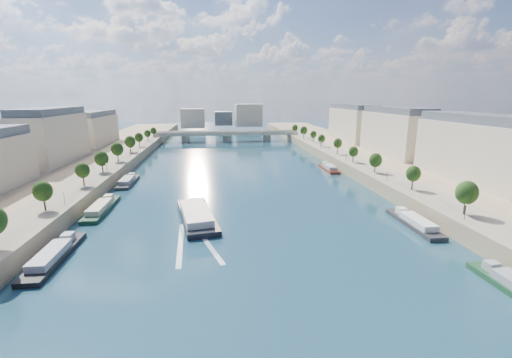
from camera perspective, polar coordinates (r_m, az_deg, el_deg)
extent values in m
plane|color=#0D2939|center=(134.41, -2.66, -1.58)|extent=(700.00, 700.00, 0.00)
cube|color=#9E8460|center=(147.50, -31.81, -1.29)|extent=(44.00, 520.00, 5.00)
cube|color=#9E8460|center=(156.20, 24.69, 0.28)|extent=(44.00, 520.00, 5.00)
cube|color=gray|center=(141.19, -26.43, -0.17)|extent=(14.00, 520.00, 0.10)
cube|color=gray|center=(148.41, 19.84, 1.09)|extent=(14.00, 520.00, 0.10)
cylinder|color=#382B1E|center=(109.56, -31.30, -3.46)|extent=(0.50, 0.50, 3.82)
ellipsoid|color=#193311|center=(108.67, -31.54, -1.64)|extent=(4.80, 4.80, 5.52)
cylinder|color=#382B1E|center=(130.96, -27.10, -0.40)|extent=(0.50, 0.50, 3.82)
ellipsoid|color=#193311|center=(130.22, -27.27, 1.13)|extent=(4.80, 4.80, 5.52)
cylinder|color=#382B1E|center=(153.14, -24.10, 1.78)|extent=(0.50, 0.50, 3.82)
ellipsoid|color=#193311|center=(152.51, -24.24, 3.10)|extent=(4.80, 4.80, 5.52)
cylinder|color=#382B1E|center=(175.80, -21.87, 3.41)|extent=(0.50, 0.50, 3.82)
ellipsoid|color=#193311|center=(175.25, -21.97, 4.56)|extent=(4.80, 4.80, 5.52)
cylinder|color=#382B1E|center=(198.78, -20.14, 4.66)|extent=(0.50, 0.50, 3.82)
ellipsoid|color=#193311|center=(198.29, -20.22, 5.68)|extent=(4.80, 4.80, 5.52)
cylinder|color=#382B1E|center=(221.97, -18.76, 5.64)|extent=(0.50, 0.50, 3.82)
ellipsoid|color=#193311|center=(221.53, -18.84, 6.56)|extent=(4.80, 4.80, 5.52)
cylinder|color=#382B1E|center=(245.31, -17.65, 6.44)|extent=(0.50, 0.50, 3.82)
ellipsoid|color=#193311|center=(244.92, -17.71, 7.27)|extent=(4.80, 4.80, 5.52)
cylinder|color=#382B1E|center=(268.77, -16.72, 7.09)|extent=(0.50, 0.50, 3.82)
ellipsoid|color=#193311|center=(268.41, -16.78, 7.85)|extent=(4.80, 4.80, 5.52)
cylinder|color=#382B1E|center=(105.95, 30.91, -3.94)|extent=(0.50, 0.50, 3.82)
ellipsoid|color=#193311|center=(105.04, 31.15, -2.07)|extent=(4.80, 4.80, 5.52)
cylinder|color=#382B1E|center=(124.93, 24.33, -0.73)|extent=(0.50, 0.50, 3.82)
ellipsoid|color=#193311|center=(124.15, 24.49, 0.87)|extent=(4.80, 4.80, 5.52)
cylinder|color=#382B1E|center=(145.40, 19.54, 1.61)|extent=(0.50, 0.50, 3.82)
ellipsoid|color=#193311|center=(144.73, 19.65, 3.00)|extent=(4.80, 4.80, 5.52)
cylinder|color=#382B1E|center=(166.81, 15.95, 3.36)|extent=(0.50, 0.50, 3.82)
ellipsoid|color=#193311|center=(166.23, 16.03, 4.58)|extent=(4.80, 4.80, 5.52)
cylinder|color=#382B1E|center=(188.85, 13.18, 4.70)|extent=(0.50, 0.50, 3.82)
ellipsoid|color=#193311|center=(188.34, 13.24, 5.78)|extent=(4.80, 4.80, 5.52)
cylinder|color=#382B1E|center=(211.31, 10.99, 5.74)|extent=(0.50, 0.50, 3.82)
ellipsoid|color=#193311|center=(210.85, 11.03, 6.71)|extent=(4.80, 4.80, 5.52)
cylinder|color=#382B1E|center=(234.08, 9.21, 6.58)|extent=(0.50, 0.50, 3.82)
ellipsoid|color=#193311|center=(233.67, 9.24, 7.46)|extent=(4.80, 4.80, 5.52)
cylinder|color=#382B1E|center=(257.08, 7.75, 7.27)|extent=(0.50, 0.50, 3.82)
ellipsoid|color=#193311|center=(256.70, 7.77, 8.06)|extent=(4.80, 4.80, 5.52)
cylinder|color=#382B1E|center=(280.24, 6.52, 7.84)|extent=(0.50, 0.50, 3.82)
ellipsoid|color=#193311|center=(279.89, 6.54, 8.57)|extent=(4.80, 4.80, 5.52)
cylinder|color=black|center=(112.04, -29.33, -2.81)|extent=(0.14, 0.14, 4.00)
sphere|color=#FFE5B2|center=(111.52, -29.45, -1.78)|extent=(0.36, 0.36, 0.36)
cylinder|color=black|center=(148.64, -23.63, 1.53)|extent=(0.14, 0.14, 4.00)
sphere|color=#FFE5B2|center=(148.25, -23.71, 2.33)|extent=(0.36, 0.36, 0.36)
cylinder|color=black|center=(186.65, -20.21, 4.13)|extent=(0.14, 0.14, 4.00)
sphere|color=#FFE5B2|center=(186.34, -20.26, 4.77)|extent=(0.36, 0.36, 0.36)
cylinder|color=black|center=(225.34, -17.94, 5.84)|extent=(0.14, 0.14, 4.00)
sphere|color=#FFE5B2|center=(225.09, -17.98, 6.37)|extent=(0.36, 0.36, 0.36)
cylinder|color=black|center=(100.69, 31.49, -4.81)|extent=(0.14, 0.14, 4.00)
sphere|color=#FFE5B2|center=(100.12, 31.64, -3.67)|extent=(0.36, 0.36, 0.36)
cylinder|color=black|center=(132.97, 21.01, 0.44)|extent=(0.14, 0.14, 4.00)
sphere|color=#FFE5B2|center=(132.53, 21.09, 1.33)|extent=(0.36, 0.36, 0.36)
cylinder|color=black|center=(168.59, 14.78, 3.57)|extent=(0.14, 0.14, 4.00)
sphere|color=#FFE5B2|center=(168.25, 14.82, 4.27)|extent=(0.36, 0.36, 0.36)
cylinder|color=black|center=(205.83, 10.74, 5.57)|extent=(0.14, 0.14, 4.00)
sphere|color=#FFE5B2|center=(205.55, 10.77, 6.15)|extent=(0.36, 0.36, 0.36)
cylinder|color=black|center=(243.94, 7.94, 6.93)|extent=(0.14, 0.14, 4.00)
sphere|color=#FFE5B2|center=(243.70, 7.95, 7.42)|extent=(0.36, 0.36, 0.36)
cube|color=beige|center=(187.54, -30.77, 5.56)|extent=(16.00, 52.00, 20.00)
cube|color=#474C54|center=(186.62, -31.21, 9.07)|extent=(14.72, 50.44, 3.20)
cube|color=beige|center=(241.43, -25.33, 7.59)|extent=(16.00, 52.00, 20.00)
cube|color=#474C54|center=(240.71, -25.62, 10.33)|extent=(14.72, 50.44, 3.20)
cube|color=beige|center=(147.98, 32.88, 3.58)|extent=(16.00, 52.00, 20.00)
cube|color=#474C54|center=(146.82, 33.47, 8.03)|extent=(14.72, 50.44, 3.20)
cube|color=beige|center=(195.67, 22.16, 6.74)|extent=(16.00, 52.00, 20.00)
cube|color=#474C54|center=(194.79, 22.47, 10.13)|extent=(14.72, 50.44, 3.20)
cube|color=beige|center=(247.80, 15.72, 8.52)|extent=(16.00, 52.00, 20.00)
cube|color=#474C54|center=(247.10, 15.90, 11.20)|extent=(14.72, 50.44, 3.20)
cube|color=beige|center=(340.60, -10.47, 9.94)|extent=(22.00, 18.00, 18.00)
cube|color=beige|center=(351.49, -1.25, 10.60)|extent=(26.00, 20.00, 22.00)
cube|color=#474C54|center=(365.16, -5.45, 10.03)|extent=(18.00, 16.00, 14.00)
cube|color=#C1B79E|center=(272.89, -4.89, 7.56)|extent=(112.00, 11.00, 2.20)
cube|color=#C1B79E|center=(267.77, -4.86, 7.77)|extent=(112.00, 0.80, 0.90)
cube|color=#C1B79E|center=(277.71, -4.94, 7.98)|extent=(112.00, 0.80, 0.90)
cylinder|color=#C1B79E|center=(274.12, -11.62, 6.58)|extent=(6.40, 6.40, 5.00)
cylinder|color=#C1B79E|center=(273.32, -4.88, 6.79)|extent=(6.40, 6.40, 5.00)
cylinder|color=#C1B79E|center=(276.25, 1.82, 6.91)|extent=(6.40, 6.40, 5.00)
cube|color=#C1B79E|center=(276.50, -15.78, 6.41)|extent=(6.00, 12.00, 5.00)
cube|color=#C1B79E|center=(279.93, 5.90, 6.94)|extent=(6.00, 12.00, 5.00)
cube|color=black|center=(103.23, -9.83, -6.30)|extent=(14.16, 31.88, 2.20)
cube|color=silver|center=(100.22, -9.95, -5.66)|extent=(10.68, 20.99, 1.98)
cube|color=silver|center=(111.34, -9.65, -3.70)|extent=(4.99, 4.42, 1.80)
cube|color=silver|center=(87.95, -12.47, -10.42)|extent=(2.69, 26.03, 0.04)
cube|color=silver|center=(87.51, -8.24, -10.35)|extent=(8.87, 25.18, 0.04)
cube|color=black|center=(90.37, -30.48, -11.23)|extent=(5.00, 24.72, 1.80)
cube|color=#A1A5AD|center=(88.08, -31.12, -10.74)|extent=(4.10, 13.59, 1.60)
cube|color=#A1A5AD|center=(95.96, -28.88, -8.45)|extent=(2.50, 2.97, 1.80)
cube|color=#163724|center=(119.21, -24.29, -4.70)|extent=(5.00, 25.32, 1.80)
cube|color=beige|center=(116.88, -24.66, -4.22)|extent=(4.10, 13.93, 1.60)
cube|color=beige|center=(125.64, -23.37, -2.84)|extent=(2.50, 3.04, 1.80)
cube|color=#262629|center=(151.01, -20.53, -0.62)|extent=(5.00, 21.97, 1.80)
cube|color=gray|center=(148.96, -20.74, -0.15)|extent=(4.10, 12.08, 1.60)
cube|color=gray|center=(156.84, -20.04, 0.61)|extent=(2.50, 2.64, 1.80)
cube|color=gray|center=(85.58, 34.59, -11.85)|extent=(2.50, 2.25, 1.80)
cube|color=#2B2B2E|center=(106.43, 24.78, -6.91)|extent=(5.00, 22.80, 1.80)
cube|color=silver|center=(104.43, 25.39, -6.37)|extent=(4.10, 12.54, 1.60)
cube|color=silver|center=(111.37, 23.07, -4.86)|extent=(2.50, 2.74, 1.80)
cube|color=maroon|center=(170.68, 12.03, 1.55)|extent=(5.00, 19.36, 1.80)
cube|color=#A2A9AE|center=(168.91, 12.22, 2.01)|extent=(4.10, 10.65, 1.60)
cube|color=#A2A9AE|center=(175.71, 11.46, 2.53)|extent=(2.50, 2.32, 1.80)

